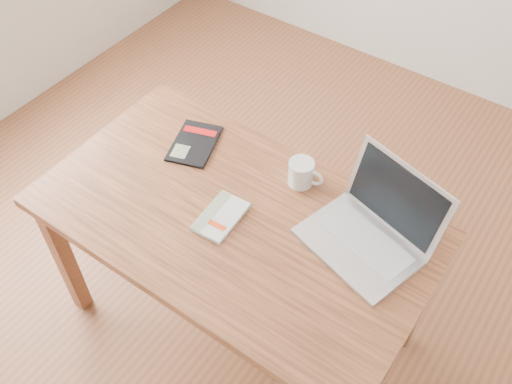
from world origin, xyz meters
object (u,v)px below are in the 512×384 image
Objects in this scene: desk at (235,231)px; coffee_mug at (302,173)px; laptop at (372,229)px; white_guidebook at (221,217)px; black_guidebook at (194,143)px.

coffee_mug is at bearing 67.91° from desk.
desk is 0.49m from laptop.
desk is 0.11m from white_guidebook.
coffee_mug is (-0.32, 0.08, -0.00)m from laptop.
laptop is (0.77, -0.01, 0.05)m from black_guidebook.
coffee_mug is at bearing -179.18° from laptop.
white_guidebook is (-0.03, -0.04, 0.10)m from desk.
desk is 10.37× the size of coffee_mug.
laptop is at bearing 21.79° from white_guidebook.
laptop is (0.46, 0.22, 0.05)m from white_guidebook.
desk is 0.32m from coffee_mug.
laptop is at bearing -21.12° from coffee_mug.
white_guidebook reaches higher than desk.
coffee_mug reaches higher than desk.
coffee_mug reaches higher than black_guidebook.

